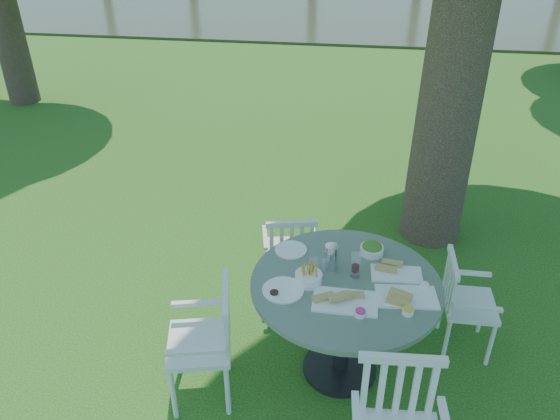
# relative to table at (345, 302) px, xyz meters

# --- Properties ---
(ground) EXTENTS (140.00, 140.00, 0.00)m
(ground) POSITION_rel_table_xyz_m (-0.59, 0.70, -0.68)
(ground) COLOR #16410D
(ground) RESTS_ON ground
(table) EXTENTS (1.33, 1.33, 0.86)m
(table) POSITION_rel_table_xyz_m (0.00, 0.00, 0.00)
(table) COLOR black
(table) RESTS_ON ground
(chair_ne) EXTENTS (0.40, 0.42, 0.83)m
(chair_ne) POSITION_rel_table_xyz_m (0.88, 0.40, -0.19)
(chair_ne) COLOR silver
(chair_ne) RESTS_ON ground
(chair_nw) EXTENTS (0.50, 0.48, 0.85)m
(chair_nw) POSITION_rel_table_xyz_m (-0.49, 0.82, -0.18)
(chair_nw) COLOR silver
(chair_nw) RESTS_ON ground
(chair_sw) EXTENTS (0.54, 0.56, 0.93)m
(chair_sw) POSITION_rel_table_xyz_m (-0.89, -0.34, -0.13)
(chair_sw) COLOR silver
(chair_sw) RESTS_ON ground
(tableware) EXTENTS (1.17, 0.82, 0.19)m
(tableware) POSITION_rel_table_xyz_m (-0.03, 0.03, 0.21)
(tableware) COLOR white
(tableware) RESTS_ON table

